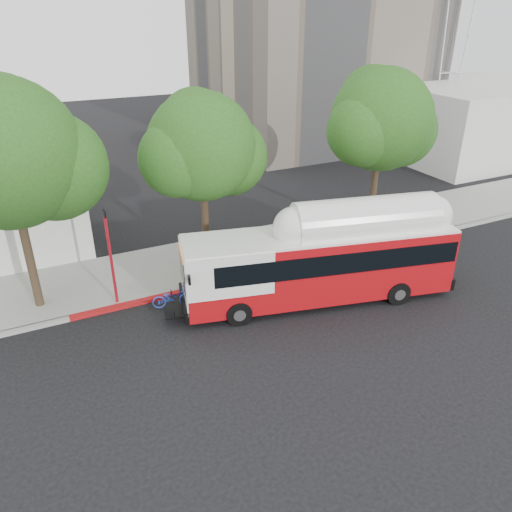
% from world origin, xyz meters
% --- Properties ---
extents(ground, '(120.00, 120.00, 0.00)m').
position_xyz_m(ground, '(0.00, 0.00, 0.00)').
color(ground, black).
rests_on(ground, ground).
extents(sidewalk, '(60.00, 5.00, 0.15)m').
position_xyz_m(sidewalk, '(0.00, 6.50, 0.07)').
color(sidewalk, gray).
rests_on(sidewalk, ground).
extents(curb_strip, '(60.00, 0.30, 0.15)m').
position_xyz_m(curb_strip, '(0.00, 3.90, 0.07)').
color(curb_strip, gray).
rests_on(curb_strip, ground).
extents(red_curb_segment, '(10.00, 0.32, 0.16)m').
position_xyz_m(red_curb_segment, '(-3.00, 3.90, 0.08)').
color(red_curb_segment, '#A01113').
rests_on(red_curb_segment, ground).
extents(street_tree_left, '(6.67, 5.80, 9.74)m').
position_xyz_m(street_tree_left, '(-8.53, 5.56, 6.60)').
color(street_tree_left, '#2D2116').
rests_on(street_tree_left, ground).
extents(street_tree_mid, '(5.75, 5.00, 8.62)m').
position_xyz_m(street_tree_mid, '(-0.59, 6.06, 5.91)').
color(street_tree_mid, '#2D2116').
rests_on(street_tree_mid, ground).
extents(street_tree_right, '(6.21, 5.40, 9.18)m').
position_xyz_m(street_tree_right, '(9.44, 5.86, 6.26)').
color(street_tree_right, '#2D2116').
rests_on(street_tree_right, ground).
extents(horizon_block, '(20.00, 12.00, 6.00)m').
position_xyz_m(horizon_block, '(30.00, 16.00, 3.00)').
color(horizon_block, silver).
rests_on(horizon_block, ground).
extents(transit_bus, '(12.84, 5.07, 3.74)m').
position_xyz_m(transit_bus, '(2.38, 0.79, 1.75)').
color(transit_bus, '#A90B11').
rests_on(transit_bus, ground).
extents(signal_pole, '(0.13, 0.42, 4.45)m').
position_xyz_m(signal_pole, '(-5.91, 4.23, 2.29)').
color(signal_pole, red).
rests_on(signal_pole, ground).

